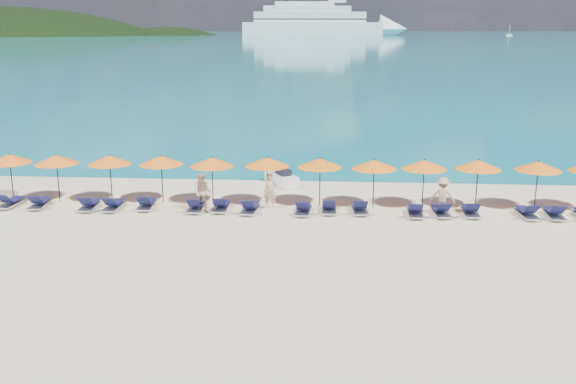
{
  "coord_description": "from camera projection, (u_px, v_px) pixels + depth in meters",
  "views": [
    {
      "loc": [
        1.88,
        -23.36,
        8.05
      ],
      "look_at": [
        0.0,
        3.0,
        1.2
      ],
      "focal_mm": 40.0,
      "sensor_mm": 36.0,
      "label": 1
    }
  ],
  "objects": [
    {
      "name": "lounger_1",
      "position": [
        11.0,
        202.0,
        29.41
      ],
      "size": [
        0.75,
        1.74,
        0.66
      ],
      "rotation": [
        0.0,
        0.0,
        -0.08
      ],
      "color": "silver",
      "rests_on": "ground"
    },
    {
      "name": "jetski",
      "position": [
        282.0,
        178.0,
        33.5
      ],
      "size": [
        1.98,
        2.59,
        0.87
      ],
      "rotation": [
        0.0,
        0.0,
        0.5
      ],
      "color": "white",
      "rests_on": "ground"
    },
    {
      "name": "umbrella_10",
      "position": [
        538.0,
        166.0,
        28.51
      ],
      "size": [
        2.1,
        2.1,
        2.28
      ],
      "color": "black",
      "rests_on": "ground"
    },
    {
      "name": "lounger_11",
      "position": [
        360.0,
        208.0,
        28.45
      ],
      "size": [
        0.74,
        1.74,
        0.66
      ],
      "rotation": [
        0.0,
        0.0,
        0.07
      ],
      "color": "silver",
      "rests_on": "ground"
    },
    {
      "name": "beachgoer_b",
      "position": [
        202.0,
        193.0,
        28.44
      ],
      "size": [
        0.9,
        0.56,
        1.78
      ],
      "primitive_type": "imported",
      "rotation": [
        0.0,
        0.0,
        -0.08
      ],
      "color": "tan",
      "rests_on": "ground"
    },
    {
      "name": "umbrella_3",
      "position": [
        161.0,
        160.0,
        29.74
      ],
      "size": [
        2.1,
        2.1,
        2.28
      ],
      "color": "black",
      "rests_on": "ground"
    },
    {
      "name": "umbrella_8",
      "position": [
        424.0,
        164.0,
        28.83
      ],
      "size": [
        2.1,
        2.1,
        2.28
      ],
      "color": "black",
      "rests_on": "ground"
    },
    {
      "name": "lounger_10",
      "position": [
        329.0,
        207.0,
        28.54
      ],
      "size": [
        0.63,
        1.7,
        0.66
      ],
      "rotation": [
        0.0,
        0.0,
        0.01
      ],
      "color": "silver",
      "rests_on": "ground"
    },
    {
      "name": "beachgoer_c",
      "position": [
        443.0,
        196.0,
        28.11
      ],
      "size": [
        1.15,
        0.69,
        1.67
      ],
      "primitive_type": "imported",
      "rotation": [
        0.0,
        0.0,
        2.96
      ],
      "color": "tan",
      "rests_on": "ground"
    },
    {
      "name": "umbrella_0",
      "position": [
        9.0,
        159.0,
        30.09
      ],
      "size": [
        2.1,
        2.1,
        2.28
      ],
      "color": "black",
      "rests_on": "ground"
    },
    {
      "name": "ground",
      "position": [
        282.0,
        242.0,
        24.71
      ],
      "size": [
        1400.0,
        1400.0,
        0.0
      ],
      "primitive_type": "plane",
      "color": "beige"
    },
    {
      "name": "lounger_6",
      "position": [
        196.0,
        206.0,
        28.73
      ],
      "size": [
        0.63,
        1.7,
        0.66
      ],
      "rotation": [
        0.0,
        0.0,
        0.01
      ],
      "color": "silver",
      "rests_on": "ground"
    },
    {
      "name": "lounger_14",
      "position": [
        470.0,
        210.0,
        28.05
      ],
      "size": [
        0.66,
        1.71,
        0.66
      ],
      "rotation": [
        0.0,
        0.0,
        -0.02
      ],
      "color": "silver",
      "rests_on": "ground"
    },
    {
      "name": "umbrella_1",
      "position": [
        56.0,
        160.0,
        29.89
      ],
      "size": [
        2.1,
        2.1,
        2.28
      ],
      "color": "black",
      "rests_on": "ground"
    },
    {
      "name": "lounger_2",
      "position": [
        40.0,
        203.0,
        29.28
      ],
      "size": [
        0.77,
        1.75,
        0.66
      ],
      "rotation": [
        0.0,
        0.0,
        0.09
      ],
      "color": "silver",
      "rests_on": "ground"
    },
    {
      "name": "sailboat_far",
      "position": [
        509.0,
        35.0,
        557.15
      ],
      "size": [
        5.15,
        1.72,
        9.45
      ],
      "color": "white",
      "rests_on": "ground"
    },
    {
      "name": "lounger_7",
      "position": [
        221.0,
        206.0,
        28.8
      ],
      "size": [
        0.66,
        1.71,
        0.66
      ],
      "rotation": [
        0.0,
        0.0,
        0.02
      ],
      "color": "silver",
      "rests_on": "ground"
    },
    {
      "name": "lounger_12",
      "position": [
        415.0,
        211.0,
        27.98
      ],
      "size": [
        0.7,
        1.73,
        0.66
      ],
      "rotation": [
        0.0,
        0.0,
        -0.05
      ],
      "color": "silver",
      "rests_on": "ground"
    },
    {
      "name": "lounger_9",
      "position": [
        303.0,
        209.0,
        28.31
      ],
      "size": [
        0.72,
        1.73,
        0.66
      ],
      "rotation": [
        0.0,
        0.0,
        -0.06
      ],
      "color": "silver",
      "rests_on": "ground"
    },
    {
      "name": "umbrella_6",
      "position": [
        320.0,
        163.0,
        29.17
      ],
      "size": [
        2.1,
        2.1,
        2.28
      ],
      "color": "black",
      "rests_on": "ground"
    },
    {
      "name": "lounger_3",
      "position": [
        89.0,
        204.0,
        28.98
      ],
      "size": [
        0.7,
        1.73,
        0.66
      ],
      "rotation": [
        0.0,
        0.0,
        0.05
      ],
      "color": "silver",
      "rests_on": "ground"
    },
    {
      "name": "headland_small",
      "position": [
        168.0,
        75.0,
        584.52
      ],
      "size": [
        162.0,
        126.0,
        85.5
      ],
      "color": "black",
      "rests_on": "ground"
    },
    {
      "name": "umbrella_7",
      "position": [
        374.0,
        164.0,
        28.87
      ],
      "size": [
        2.1,
        2.1,
        2.28
      ],
      "color": "black",
      "rests_on": "ground"
    },
    {
      "name": "lounger_16",
      "position": [
        554.0,
        213.0,
        27.67
      ],
      "size": [
        0.71,
        1.73,
        0.66
      ],
      "rotation": [
        0.0,
        0.0,
        -0.05
      ],
      "color": "silver",
      "rests_on": "ground"
    },
    {
      "name": "umbrella_5",
      "position": [
        267.0,
        162.0,
        29.38
      ],
      "size": [
        2.1,
        2.1,
        2.28
      ],
      "color": "black",
      "rests_on": "ground"
    },
    {
      "name": "cruise_ship",
      "position": [
        326.0,
        23.0,
        574.51
      ],
      "size": [
        151.14,
        44.14,
        41.56
      ],
      "rotation": [
        0.0,
        0.0,
        0.14
      ],
      "color": "white",
      "rests_on": "ground"
    },
    {
      "name": "lounger_15",
      "position": [
        527.0,
        212.0,
        27.75
      ],
      "size": [
        0.76,
        1.75,
        0.66
      ],
      "rotation": [
        0.0,
        0.0,
        0.08
      ],
      "color": "silver",
      "rests_on": "ground"
    },
    {
      "name": "lounger_13",
      "position": [
        441.0,
        210.0,
        28.03
      ],
      "size": [
        0.74,
        1.74,
        0.66
      ],
      "rotation": [
        0.0,
        0.0,
        0.07
      ],
      "color": "silver",
      "rests_on": "ground"
    },
    {
      "name": "umbrella_2",
      "position": [
        109.0,
        160.0,
        29.81
      ],
      "size": [
        2.1,
        2.1,
        2.28
      ],
      "color": "black",
      "rests_on": "ground"
    },
    {
      "name": "umbrella_4",
      "position": [
        212.0,
        162.0,
        29.36
      ],
      "size": [
        2.1,
        2.1,
        2.28
      ],
      "color": "black",
      "rests_on": "ground"
    },
    {
      "name": "lounger_4",
      "position": [
        114.0,
        205.0,
        28.93
      ],
      "size": [
        0.65,
        1.71,
        0.66
      ],
      "rotation": [
        0.0,
        0.0,
        -0.02
      ],
      "color": "silver",
      "rests_on": "ground"
    },
    {
      "name": "sea",
      "position": [
        333.0,
        34.0,
        661.99
      ],
      "size": [
        1600.0,
        1300.0,
        0.01
      ],
      "primitive_type": "cube",
      "color": "#1FA9B2",
      "rests_on": "ground"
    },
    {
      "name": "lounger_8",
      "position": [
        250.0,
        207.0,
        28.49
      ],
      "size": [
        0.77,
        1.75,
        0.66
      ],
      "rotation": [
        0.0,
        0.0,
        -0.09
      ],
      "color": "silver",
      "rests_on": "ground"
    },
    {
      "name": "umbrella_9",
      "position": [
        478.0,
        165.0,
        28.79
      ],
      "size": [
        2.1,
        2.1,
        2.28
      ],
      "color": "black",
      "rests_on": "ground"
    },
    {
      "name": "lounger_5",
      "position": [
        146.0,
        204.0,
        29.12
      ],
      "size": [
        0.75,
        1.74,
        0.66
      ],
      "rotation": [
        0.0,
        0.0,
        0.08
      ],
      "color": "silver",
      "rests_on": "ground"
    },
    {
      "name": "beachgoer_a",
      "position": [
        270.0,
        191.0,
        28.97
      ],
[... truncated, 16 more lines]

